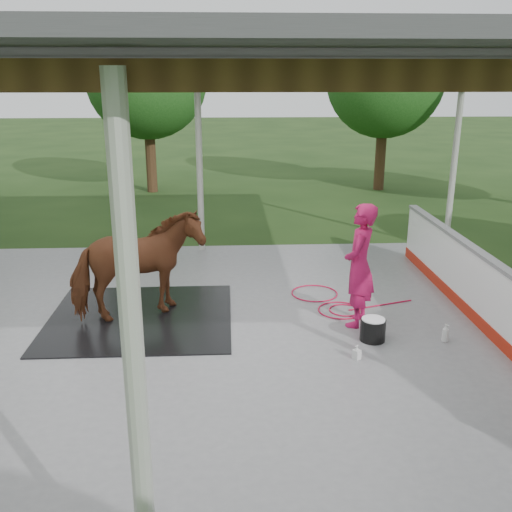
{
  "coord_description": "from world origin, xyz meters",
  "views": [
    {
      "loc": [
        0.58,
        -7.87,
        3.84
      ],
      "look_at": [
        1.03,
        0.57,
        1.18
      ],
      "focal_mm": 40.0,
      "sensor_mm": 36.0,
      "label": 1
    }
  ],
  "objects_px": {
    "horse": "(137,266)",
    "handler": "(359,265)",
    "wash_bucket": "(373,329)",
    "dasher_board": "(492,300)"
  },
  "relations": [
    {
      "from": "horse",
      "to": "handler",
      "type": "height_order",
      "value": "handler"
    },
    {
      "from": "horse",
      "to": "wash_bucket",
      "type": "bearing_deg",
      "value": -128.85
    },
    {
      "from": "dasher_board",
      "to": "horse",
      "type": "relative_size",
      "value": 3.87
    },
    {
      "from": "dasher_board",
      "to": "horse",
      "type": "height_order",
      "value": "horse"
    },
    {
      "from": "wash_bucket",
      "to": "handler",
      "type": "bearing_deg",
      "value": 99.97
    },
    {
      "from": "dasher_board",
      "to": "wash_bucket",
      "type": "distance_m",
      "value": 1.9
    },
    {
      "from": "horse",
      "to": "handler",
      "type": "bearing_deg",
      "value": -119.65
    },
    {
      "from": "dasher_board",
      "to": "handler",
      "type": "xyz_separation_m",
      "value": [
        -1.96,
        0.46,
        0.44
      ]
    },
    {
      "from": "dasher_board",
      "to": "handler",
      "type": "bearing_deg",
      "value": 166.78
    },
    {
      "from": "dasher_board",
      "to": "wash_bucket",
      "type": "xyz_separation_m",
      "value": [
        -1.85,
        -0.15,
        -0.36
      ]
    }
  ]
}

